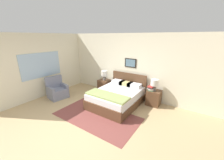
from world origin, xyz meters
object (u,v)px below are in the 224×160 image
bed (117,97)px  table_lamp_near_window (104,74)px  armchair (57,91)px  table_lamp_by_door (155,83)px  nightstand_by_door (154,98)px  nightstand_near_window (104,86)px

bed → table_lamp_near_window: (-1.14, 0.72, 0.54)m
armchair → table_lamp_near_window: table_lamp_near_window is taller
table_lamp_near_window → table_lamp_by_door: 2.28m
bed → table_lamp_near_window: size_ratio=4.56×
table_lamp_by_door → bed: bearing=-147.6°
armchair → table_lamp_by_door: 3.94m
bed → table_lamp_near_window: 1.45m
bed → armchair: bed is taller
nightstand_by_door → table_lamp_near_window: (-2.30, -0.01, 0.56)m
nightstand_near_window → nightstand_by_door: 2.32m
table_lamp_near_window → armchair: bearing=-128.5°
bed → nightstand_by_door: size_ratio=3.45×
table_lamp_near_window → bed: bearing=-32.4°
nightstand_by_door → table_lamp_near_window: table_lamp_near_window is taller
armchair → table_lamp_by_door: size_ratio=2.05×
nightstand_near_window → table_lamp_by_door: table_lamp_by_door is taller
table_lamp_near_window → table_lamp_by_door: bearing=0.0°
nightstand_near_window → nightstand_by_door: same height
table_lamp_near_window → nightstand_near_window: bearing=146.9°
armchair → table_lamp_near_window: (1.28, 1.60, 0.55)m
nightstand_near_window → bed: bearing=-32.4°
nightstand_near_window → armchair: bearing=-127.9°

